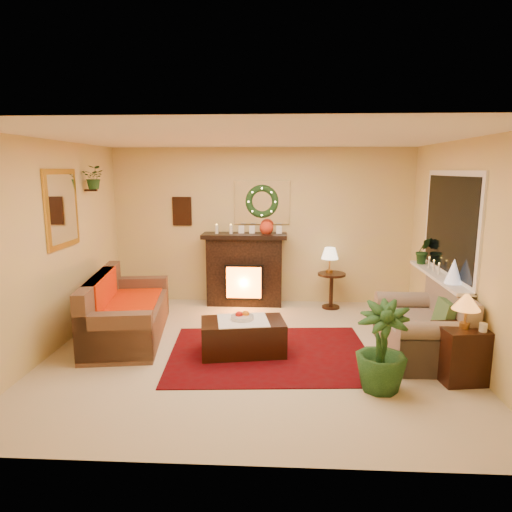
{
  "coord_description": "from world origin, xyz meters",
  "views": [
    {
      "loc": [
        0.31,
        -5.38,
        2.24
      ],
      "look_at": [
        0.0,
        0.35,
        1.15
      ],
      "focal_mm": 32.0,
      "sensor_mm": 36.0,
      "label": 1
    }
  ],
  "objects_px": {
    "fireplace": "(245,272)",
    "end_table_square": "(460,355)",
    "coffee_table": "(243,337)",
    "loveseat": "(420,321)",
    "sofa": "(128,306)",
    "side_table_round": "(331,289)"
  },
  "relations": [
    {
      "from": "fireplace",
      "to": "end_table_square",
      "type": "height_order",
      "value": "fireplace"
    },
    {
      "from": "coffee_table",
      "to": "fireplace",
      "type": "bearing_deg",
      "value": 83.87
    },
    {
      "from": "fireplace",
      "to": "loveseat",
      "type": "relative_size",
      "value": 0.85
    },
    {
      "from": "coffee_table",
      "to": "sofa",
      "type": "bearing_deg",
      "value": 151.99
    },
    {
      "from": "fireplace",
      "to": "sofa",
      "type": "bearing_deg",
      "value": -132.08
    },
    {
      "from": "loveseat",
      "to": "side_table_round",
      "type": "bearing_deg",
      "value": 115.71
    },
    {
      "from": "sofa",
      "to": "end_table_square",
      "type": "xyz_separation_m",
      "value": [
        4.0,
        -1.09,
        -0.16
      ]
    },
    {
      "from": "loveseat",
      "to": "fireplace",
      "type": "bearing_deg",
      "value": 139.38
    },
    {
      "from": "loveseat",
      "to": "coffee_table",
      "type": "relative_size",
      "value": 1.43
    },
    {
      "from": "side_table_round",
      "to": "coffee_table",
      "type": "xyz_separation_m",
      "value": [
        -1.29,
        -1.97,
        -0.12
      ]
    },
    {
      "from": "sofa",
      "to": "side_table_round",
      "type": "bearing_deg",
      "value": 18.18
    },
    {
      "from": "loveseat",
      "to": "sofa",
      "type": "bearing_deg",
      "value": 174.19
    },
    {
      "from": "fireplace",
      "to": "loveseat",
      "type": "distance_m",
      "value": 3.06
    },
    {
      "from": "end_table_square",
      "to": "coffee_table",
      "type": "distance_m",
      "value": 2.46
    },
    {
      "from": "side_table_round",
      "to": "loveseat",
      "type": "bearing_deg",
      "value": -64.55
    },
    {
      "from": "sofa",
      "to": "fireplace",
      "type": "relative_size",
      "value": 1.61
    },
    {
      "from": "end_table_square",
      "to": "coffee_table",
      "type": "height_order",
      "value": "end_table_square"
    },
    {
      "from": "fireplace",
      "to": "loveseat",
      "type": "height_order",
      "value": "fireplace"
    },
    {
      "from": "end_table_square",
      "to": "sofa",
      "type": "bearing_deg",
      "value": 164.77
    },
    {
      "from": "sofa",
      "to": "coffee_table",
      "type": "distance_m",
      "value": 1.7
    },
    {
      "from": "loveseat",
      "to": "side_table_round",
      "type": "relative_size",
      "value": 2.47
    },
    {
      "from": "fireplace",
      "to": "loveseat",
      "type": "bearing_deg",
      "value": -40.58
    }
  ]
}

